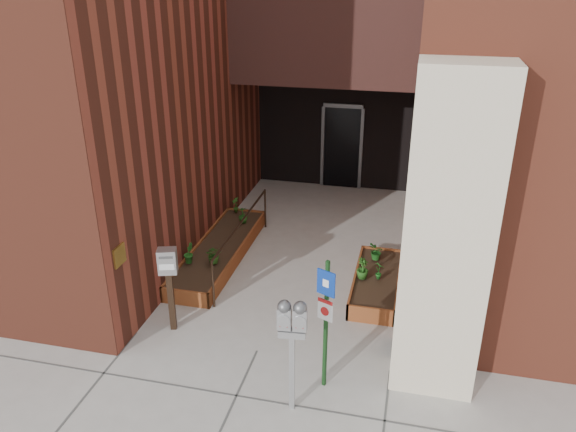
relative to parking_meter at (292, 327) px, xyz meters
The scene contains 14 objects.
ground 1.82m from the parking_meter, 127.09° to the left, with size 80.00×80.00×0.00m, color #9E9991.
planter_left 4.55m from the parking_meter, 121.99° to the left, with size 0.90×3.60×0.30m.
planter_right 3.53m from the parking_meter, 75.84° to the left, with size 0.80×2.20×0.30m.
handrail 4.15m from the parking_meter, 116.44° to the left, with size 0.04×3.34×0.90m.
parking_meter is the anchor object (origin of this frame).
sign_post 0.62m from the parking_meter, 57.68° to the left, with size 0.25×0.12×1.96m.
payment_dropbox 2.61m from the parking_meter, 150.12° to the left, with size 0.33×0.28×1.43m.
shrub_left_a 3.79m from the parking_meter, 125.83° to the left, with size 0.31×0.31×0.34m, color #255117.
shrub_left_b 4.00m from the parking_meter, 132.13° to the left, with size 0.21×0.21×0.38m, color #20611B.
shrub_left_c 5.37m from the parking_meter, 114.35° to the left, with size 0.20×0.20×0.35m, color #1F5418.
shrub_left_d 5.96m from the parking_meter, 115.27° to the left, with size 0.19×0.19×0.35m, color #285B1A.
shrub_right_a 3.23m from the parking_meter, 79.57° to the left, with size 0.21×0.21×0.38m, color #235518.
shrub_right_b 3.33m from the parking_meter, 74.66° to the left, with size 0.18×0.18×0.34m, color #1B601B.
shrub_right_c 3.97m from the parking_meter, 79.00° to the left, with size 0.29×0.29×0.32m, color #195418.
Camera 1 is at (2.06, -6.64, 5.35)m, focal length 35.00 mm.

